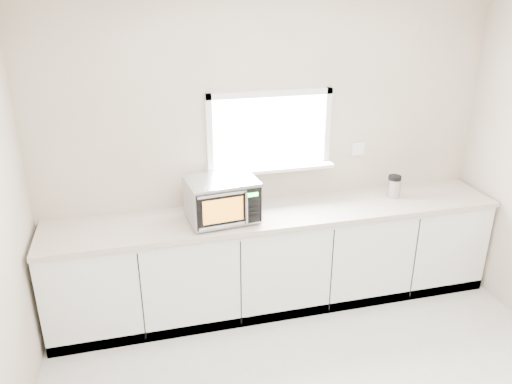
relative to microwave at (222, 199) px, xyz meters
name	(u,v)px	position (x,y,z in m)	size (l,w,h in m)	color
back_wall	(269,151)	(0.49, 0.35, 0.26)	(4.00, 0.17, 2.70)	beige
cabinets	(277,260)	(0.49, 0.05, -0.67)	(3.92, 0.60, 0.88)	white
countertop	(278,213)	(0.49, 0.04, -0.21)	(3.92, 0.64, 0.04)	beige
microwave	(222,199)	(0.00, 0.00, 0.00)	(0.59, 0.48, 0.36)	black
knife_block	(196,201)	(-0.20, 0.09, -0.04)	(0.12, 0.24, 0.34)	#4E301B
cutting_board	(210,190)	(-0.05, 0.29, -0.03)	(0.32, 0.32, 0.02)	#A96441
coffee_grinder	(394,186)	(1.60, 0.08, -0.08)	(0.15, 0.15, 0.21)	#A8AAAF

